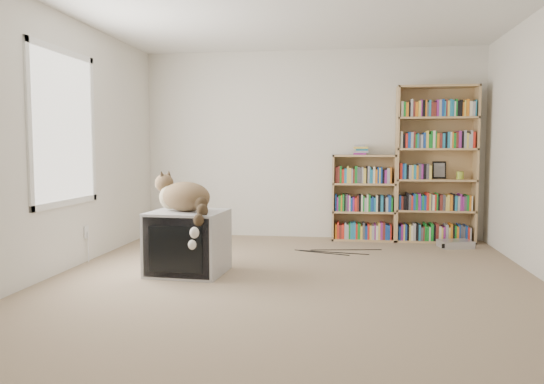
# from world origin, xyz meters

# --- Properties ---
(floor) EXTENTS (4.50, 5.00, 0.01)m
(floor) POSITION_xyz_m (0.00, 0.00, 0.00)
(floor) COLOR tan
(floor) RESTS_ON ground
(wall_back) EXTENTS (4.50, 0.02, 2.50)m
(wall_back) POSITION_xyz_m (0.00, 2.50, 1.25)
(wall_back) COLOR silver
(wall_back) RESTS_ON floor
(wall_front) EXTENTS (4.50, 0.02, 2.50)m
(wall_front) POSITION_xyz_m (0.00, -2.50, 1.25)
(wall_front) COLOR silver
(wall_front) RESTS_ON floor
(wall_left) EXTENTS (0.02, 5.00, 2.50)m
(wall_left) POSITION_xyz_m (-2.25, 0.00, 1.25)
(wall_left) COLOR silver
(wall_left) RESTS_ON floor
(window) EXTENTS (0.02, 1.22, 1.52)m
(window) POSITION_xyz_m (-2.24, 0.20, 1.40)
(window) COLOR white
(window) RESTS_ON wall_left
(crt_tv) EXTENTS (0.73, 0.67, 0.60)m
(crt_tv) POSITION_xyz_m (-1.02, 0.24, 0.30)
(crt_tv) COLOR #ACABAE
(crt_tv) RESTS_ON floor
(cat) EXTENTS (0.71, 0.76, 0.62)m
(cat) POSITION_xyz_m (-1.02, 0.17, 0.71)
(cat) COLOR #332015
(cat) RESTS_ON crt_tv
(bookcase_tall) EXTENTS (0.99, 0.30, 1.99)m
(bookcase_tall) POSITION_xyz_m (1.61, 2.36, 0.94)
(bookcase_tall) COLOR tan
(bookcase_tall) RESTS_ON floor
(bookcase_short) EXTENTS (0.81, 0.30, 1.12)m
(bookcase_short) POSITION_xyz_m (0.71, 2.36, 0.51)
(bookcase_short) COLOR tan
(bookcase_short) RESTS_ON floor
(book_stack) EXTENTS (0.19, 0.24, 0.13)m
(book_stack) POSITION_xyz_m (0.66, 2.34, 1.18)
(book_stack) COLOR red
(book_stack) RESTS_ON bookcase_short
(green_mug) EXTENTS (0.09, 0.09, 0.10)m
(green_mug) POSITION_xyz_m (1.91, 2.34, 0.86)
(green_mug) COLOR #A1BE36
(green_mug) RESTS_ON bookcase_tall
(framed_print) EXTENTS (0.17, 0.05, 0.22)m
(framed_print) POSITION_xyz_m (1.67, 2.44, 0.92)
(framed_print) COLOR black
(framed_print) RESTS_ON bookcase_tall
(dvd_player) EXTENTS (0.43, 0.35, 0.09)m
(dvd_player) POSITION_xyz_m (1.80, 1.96, 0.04)
(dvd_player) COLOR #BBBBC0
(dvd_player) RESTS_ON floor
(wall_outlet) EXTENTS (0.01, 0.08, 0.13)m
(wall_outlet) POSITION_xyz_m (-2.24, 0.58, 0.32)
(wall_outlet) COLOR silver
(wall_outlet) RESTS_ON wall_left
(floor_cables) EXTENTS (1.20, 0.70, 0.01)m
(floor_cables) POSITION_xyz_m (0.00, 1.43, 0.00)
(floor_cables) COLOR black
(floor_cables) RESTS_ON floor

